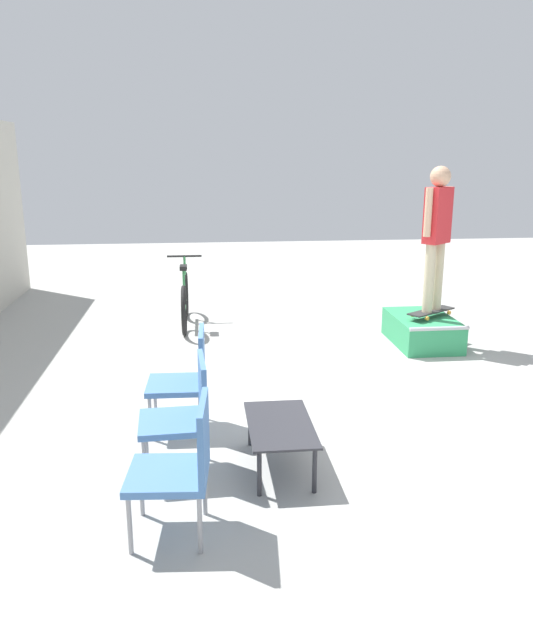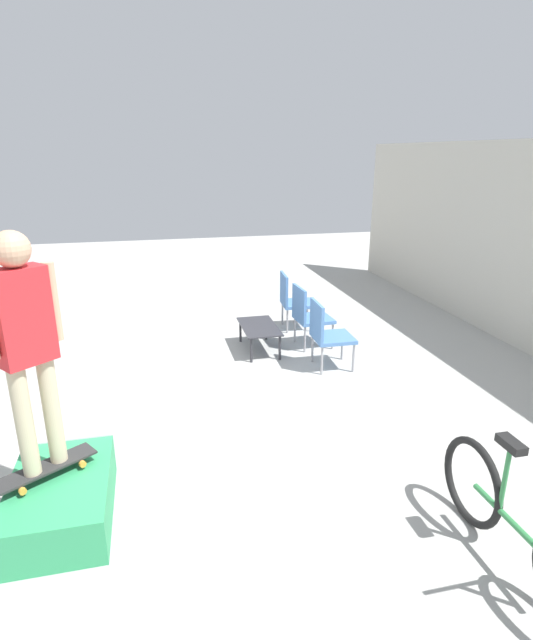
{
  "view_description": "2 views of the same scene",
  "coord_description": "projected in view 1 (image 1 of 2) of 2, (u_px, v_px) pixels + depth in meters",
  "views": [
    {
      "loc": [
        -5.98,
        1.65,
        2.45
      ],
      "look_at": [
        0.14,
        0.99,
        0.81
      ],
      "focal_mm": 35.0,
      "sensor_mm": 36.0,
      "label": 1
    },
    {
      "loc": [
        5.34,
        -0.44,
        2.81
      ],
      "look_at": [
        0.1,
        0.8,
        1.0
      ],
      "focal_mm": 28.0,
      "sensor_mm": 36.0,
      "label": 2
    }
  ],
  "objects": [
    {
      "name": "ground_plane",
      "position": [
        362.0,
        396.0,
        6.55
      ],
      "size": [
        24.0,
        24.0,
        0.0
      ],
      "primitive_type": "plane",
      "color": "#A8A8A3"
    },
    {
      "name": "skate_ramp_box",
      "position": [
        422.0,
        330.0,
        8.3
      ],
      "size": [
        1.2,
        0.76,
        0.4
      ],
      "color": "#339E60",
      "rests_on": "ground_plane"
    },
    {
      "name": "skateboard_on_ramp",
      "position": [
        431.0,
        311.0,
        8.19
      ],
      "size": [
        0.58,
        0.75,
        0.07
      ],
      "rotation": [
        0.0,
        0.0,
        -1.0
      ],
      "color": "#2D2D2D",
      "rests_on": "skate_ramp_box"
    },
    {
      "name": "person_skater",
      "position": [
        437.0,
        226.0,
        7.9
      ],
      "size": [
        0.4,
        0.46,
        1.85
      ],
      "rotation": [
        0.0,
        0.0,
        -0.88
      ],
      "color": "#C6B793",
      "rests_on": "skateboard_on_ramp"
    },
    {
      "name": "coffee_table",
      "position": [
        280.0,
        428.0,
        4.97
      ],
      "size": [
        0.94,
        0.51,
        0.38
      ],
      "color": "#2D2D33",
      "rests_on": "ground_plane"
    },
    {
      "name": "patio_chair_left",
      "position": [
        182.0,
        462.0,
        4.05
      ],
      "size": [
        0.56,
        0.56,
        0.94
      ],
      "rotation": [
        0.0,
        0.0,
        3.06
      ],
      "color": "#99999E",
      "rests_on": "ground_plane"
    },
    {
      "name": "patio_chair_center",
      "position": [
        185.0,
        411.0,
        4.85
      ],
      "size": [
        0.55,
        0.55,
        0.94
      ],
      "rotation": [
        0.0,
        0.0,
        3.19
      ],
      "color": "#99999E",
      "rests_on": "ground_plane"
    },
    {
      "name": "patio_chair_right",
      "position": [
        186.0,
        375.0,
        5.64
      ],
      "size": [
        0.54,
        0.54,
        0.94
      ],
      "rotation": [
        0.0,
        0.0,
        3.11
      ],
      "color": "#99999E",
      "rests_on": "ground_plane"
    },
    {
      "name": "bicycle",
      "position": [
        185.0,
        301.0,
        9.15
      ],
      "size": [
        1.75,
        0.52,
        0.98
      ],
      "rotation": [
        0.0,
        0.0,
        -0.01
      ],
      "color": "black",
      "rests_on": "ground_plane"
    }
  ]
}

